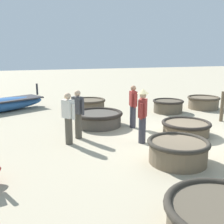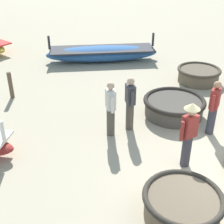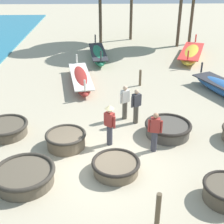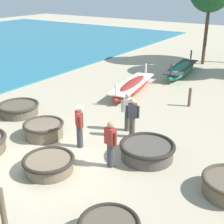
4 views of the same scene
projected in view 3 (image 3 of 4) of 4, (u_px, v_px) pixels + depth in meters
The scene contains 15 objects.
ground_plane at pixel (105, 163), 10.98m from camera, with size 80.00×80.00×0.00m, color tan.
coracle_upturned at pixel (6, 128), 12.61m from camera, with size 1.81×1.81×0.51m.
coracle_nearest at pixel (168, 128), 12.57m from camera, with size 1.89×1.89×0.54m.
coracle_beside_post at pixel (66, 139), 11.78m from camera, with size 1.55×1.55×0.59m.
coracle_weathered at pixel (24, 176), 9.89m from camera, with size 1.99×1.99×0.54m.
coracle_front_left at pixel (116, 166), 10.40m from camera, with size 1.64×1.64×0.47m.
long_boat_blue_hull at pixel (81, 79), 17.58m from camera, with size 1.78×4.95×1.08m.
long_boat_red_hull at pixel (98, 54), 21.75m from camera, with size 1.47×4.93×1.22m.
long_boat_ochre_hull at pixel (191, 54), 21.96m from camera, with size 3.01×5.24×1.18m.
fisherman_standing_left at pixel (136, 105), 13.25m from camera, with size 0.47×0.36×1.57m.
fisherman_standing_right at pixel (110, 122), 11.65m from camera, with size 0.43×0.38×1.67m.
fisherman_hauling at pixel (125, 101), 13.60m from camera, with size 0.46×0.37×1.57m.
fisherman_by_coracle at pixel (155, 131), 11.31m from camera, with size 0.52×0.28×1.57m.
mooring_post_shoreline at pixel (158, 212), 8.06m from camera, with size 0.14×0.14×1.22m, color brown.
mooring_post_mid_beach at pixel (140, 78), 17.30m from camera, with size 0.14×0.14×0.91m, color brown.
Camera 3 is at (0.02, -8.99, 6.56)m, focal length 50.00 mm.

